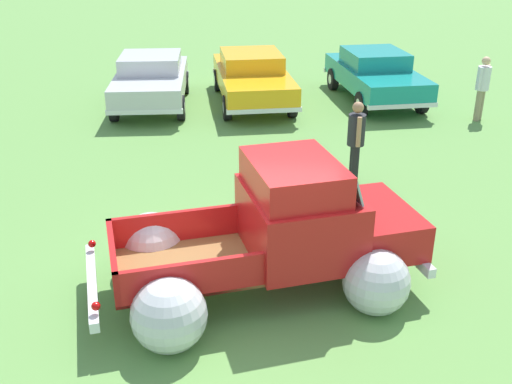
% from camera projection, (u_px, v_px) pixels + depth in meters
% --- Properties ---
extents(ground_plane, '(80.00, 80.00, 0.00)m').
position_uv_depth(ground_plane, '(255.00, 288.00, 8.72)').
color(ground_plane, '#609347').
extents(vintage_pickup_truck, '(4.97, 3.70, 1.96)m').
position_uv_depth(vintage_pickup_truck, '(281.00, 239.00, 8.50)').
color(vintage_pickup_truck, black).
rests_on(vintage_pickup_truck, ground).
extents(show_car_0, '(2.28, 4.38, 1.43)m').
position_uv_depth(show_car_0, '(151.00, 79.00, 16.93)').
color(show_car_0, black).
rests_on(show_car_0, ground).
extents(show_car_1, '(2.63, 4.93, 1.43)m').
position_uv_depth(show_car_1, '(252.00, 76.00, 17.22)').
color(show_car_1, black).
rests_on(show_car_1, ground).
extents(show_car_2, '(2.63, 4.66, 1.43)m').
position_uv_depth(show_car_2, '(375.00, 74.00, 17.46)').
color(show_car_2, black).
rests_on(show_car_2, ground).
extents(spectator_0, '(0.48, 0.48, 1.68)m').
position_uv_depth(spectator_0, '(482.00, 85.00, 15.62)').
color(spectator_0, gray).
rests_on(spectator_0, ground).
extents(spectator_1, '(0.36, 0.53, 1.69)m').
position_uv_depth(spectator_1, '(356.00, 138.00, 11.79)').
color(spectator_1, black).
rests_on(spectator_1, ground).
extents(lane_cone_0, '(0.36, 0.36, 0.63)m').
position_uv_depth(lane_cone_0, '(318.00, 198.00, 10.79)').
color(lane_cone_0, black).
rests_on(lane_cone_0, ground).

